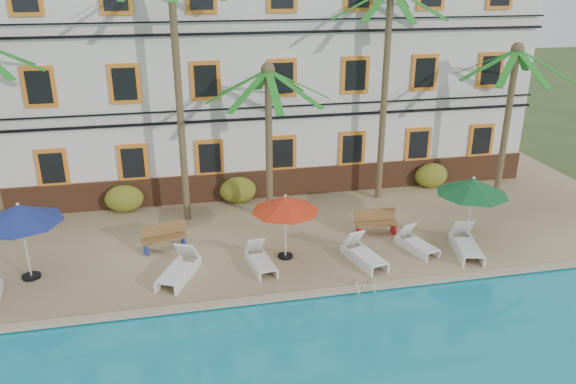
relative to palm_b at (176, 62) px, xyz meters
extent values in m
plane|color=#384C23|center=(2.57, -5.41, -6.21)|extent=(100.00, 100.00, 0.00)
cube|color=tan|center=(2.57, -0.41, -6.08)|extent=(30.00, 12.00, 0.25)
cube|color=tan|center=(2.57, -6.31, -5.93)|extent=(30.00, 0.35, 0.06)
cube|color=silver|center=(2.57, 4.59, -0.96)|extent=(25.00, 6.00, 10.00)
cube|color=brown|center=(2.57, 1.53, -5.36)|extent=(25.00, 0.12, 1.20)
cube|color=orange|center=(-4.93, 1.54, -4.06)|extent=(1.15, 0.10, 1.50)
cube|color=black|center=(-4.93, 1.49, -4.06)|extent=(0.85, 0.04, 1.20)
cube|color=orange|center=(-1.93, 1.54, -4.06)|extent=(1.15, 0.10, 1.50)
cube|color=black|center=(-1.93, 1.49, -4.06)|extent=(0.85, 0.04, 1.20)
cube|color=orange|center=(1.07, 1.54, -4.06)|extent=(1.15, 0.10, 1.50)
cube|color=black|center=(1.07, 1.49, -4.06)|extent=(0.85, 0.04, 1.20)
cube|color=orange|center=(4.07, 1.54, -4.06)|extent=(1.15, 0.10, 1.50)
cube|color=black|center=(4.07, 1.49, -4.06)|extent=(0.85, 0.04, 1.20)
cube|color=orange|center=(7.07, 1.54, -4.06)|extent=(1.15, 0.10, 1.50)
cube|color=black|center=(7.07, 1.49, -4.06)|extent=(0.85, 0.04, 1.20)
cube|color=orange|center=(10.07, 1.54, -4.06)|extent=(1.15, 0.10, 1.50)
cube|color=black|center=(10.07, 1.49, -4.06)|extent=(0.85, 0.04, 1.20)
cube|color=orange|center=(13.07, 1.54, -4.06)|extent=(1.15, 0.10, 1.50)
cube|color=black|center=(13.07, 1.49, -4.06)|extent=(0.85, 0.04, 1.20)
cube|color=orange|center=(-4.93, 1.54, -0.96)|extent=(1.15, 0.10, 1.50)
cube|color=black|center=(-4.93, 1.49, -0.96)|extent=(0.85, 0.04, 1.20)
cube|color=orange|center=(-1.93, 1.54, -0.96)|extent=(1.15, 0.10, 1.50)
cube|color=black|center=(-1.93, 1.49, -0.96)|extent=(0.85, 0.04, 1.20)
cube|color=orange|center=(1.07, 1.54, -0.96)|extent=(1.15, 0.10, 1.50)
cube|color=black|center=(1.07, 1.49, -0.96)|extent=(0.85, 0.04, 1.20)
cube|color=orange|center=(4.07, 1.54, -0.96)|extent=(1.15, 0.10, 1.50)
cube|color=black|center=(4.07, 1.49, -0.96)|extent=(0.85, 0.04, 1.20)
cube|color=orange|center=(7.07, 1.54, -0.96)|extent=(1.15, 0.10, 1.50)
cube|color=black|center=(7.07, 1.49, -0.96)|extent=(0.85, 0.04, 1.20)
cube|color=orange|center=(10.07, 1.54, -0.96)|extent=(1.15, 0.10, 1.50)
cube|color=black|center=(10.07, 1.49, -0.96)|extent=(0.85, 0.04, 1.20)
cube|color=orange|center=(13.07, 1.54, -0.96)|extent=(1.15, 0.10, 1.50)
cube|color=black|center=(13.07, 1.49, -0.96)|extent=(0.85, 0.04, 1.20)
cube|color=black|center=(2.57, 1.39, -2.51)|extent=(25.00, 0.08, 0.10)
cube|color=black|center=(2.57, 1.39, -2.06)|extent=(25.00, 0.08, 0.06)
cube|color=black|center=(2.57, 1.39, 0.79)|extent=(25.00, 0.08, 0.10)
cube|color=black|center=(2.57, 1.39, 1.24)|extent=(25.00, 0.08, 0.06)
cube|color=#1B711F|center=(-5.40, -0.24, 0.46)|extent=(2.25, 0.28, 1.15)
cube|color=#1B711F|center=(-5.73, 0.55, 0.46)|extent=(1.79, 1.79, 1.15)
cylinder|color=brown|center=(0.00, 0.00, -1.37)|extent=(0.26, 0.26, 9.18)
cylinder|color=brown|center=(3.11, -0.66, -3.10)|extent=(0.26, 0.26, 5.72)
sphere|color=brown|center=(3.11, -0.66, -0.24)|extent=(0.50, 0.50, 0.50)
cube|color=#1B711F|center=(3.11, 0.46, -0.80)|extent=(0.28, 2.25, 1.15)
cube|color=#1B711F|center=(2.32, 0.13, -0.80)|extent=(1.79, 1.79, 1.15)
cube|color=#1B711F|center=(2.00, -0.66, -0.80)|extent=(2.25, 0.28, 1.15)
cube|color=#1B711F|center=(2.32, -1.45, -0.80)|extent=(1.79, 1.79, 1.15)
cube|color=#1B711F|center=(3.11, -1.78, -0.80)|extent=(0.28, 2.25, 1.15)
cube|color=#1B711F|center=(3.90, -1.45, -0.80)|extent=(1.79, 1.79, 1.15)
cube|color=#1B711F|center=(4.23, -0.66, -0.80)|extent=(2.25, 0.28, 1.15)
cube|color=#1B711F|center=(3.90, 0.13, -0.80)|extent=(1.79, 1.79, 1.15)
cylinder|color=brown|center=(7.98, 0.55, -1.76)|extent=(0.26, 0.26, 8.38)
cube|color=#1B711F|center=(7.98, 1.67, 1.87)|extent=(0.28, 2.25, 1.15)
cube|color=#1B711F|center=(7.19, 1.34, 1.87)|extent=(1.79, 1.79, 1.15)
cube|color=#1B711F|center=(6.86, 0.55, 1.87)|extent=(2.25, 0.28, 1.15)
cube|color=#1B711F|center=(7.19, -0.24, 1.87)|extent=(1.79, 1.79, 1.15)
cube|color=#1B711F|center=(7.98, -0.57, 1.87)|extent=(0.28, 2.25, 1.15)
cube|color=#1B711F|center=(8.77, -0.24, 1.87)|extent=(1.79, 1.79, 1.15)
cube|color=#1B711F|center=(9.09, 0.55, 1.87)|extent=(2.25, 0.28, 1.15)
cube|color=#1B711F|center=(8.77, 1.34, 1.87)|extent=(1.79, 1.79, 1.15)
cylinder|color=brown|center=(12.71, -0.71, -2.87)|extent=(0.26, 0.26, 6.17)
sphere|color=brown|center=(12.71, -0.71, 0.22)|extent=(0.50, 0.50, 0.50)
cube|color=#1B711F|center=(12.71, 0.41, -0.34)|extent=(0.28, 2.25, 1.15)
cube|color=#1B711F|center=(11.92, 0.08, -0.34)|extent=(1.79, 1.79, 1.15)
cube|color=#1B711F|center=(11.59, -0.71, -0.34)|extent=(2.25, 0.28, 1.15)
cube|color=#1B711F|center=(11.92, -1.50, -0.34)|extent=(1.79, 1.79, 1.15)
cube|color=#1B711F|center=(12.71, -1.83, -0.34)|extent=(0.28, 2.25, 1.15)
cube|color=#1B711F|center=(13.50, -1.50, -0.34)|extent=(1.79, 1.79, 1.15)
cube|color=#1B711F|center=(13.83, -0.71, -0.34)|extent=(2.25, 0.28, 1.15)
cube|color=#1B711F|center=(13.50, 0.08, -0.34)|extent=(1.79, 1.79, 1.15)
ellipsoid|color=#255418|center=(-2.39, 1.19, -5.41)|extent=(1.50, 0.90, 1.10)
ellipsoid|color=#255418|center=(2.12, 1.19, -5.41)|extent=(1.50, 0.90, 1.10)
ellipsoid|color=#255418|center=(10.67, 1.19, -5.41)|extent=(1.50, 0.90, 1.10)
cylinder|color=black|center=(-4.97, -3.54, -5.92)|extent=(0.57, 0.57, 0.08)
cylinder|color=silver|center=(-4.97, -3.54, -4.74)|extent=(0.06, 0.06, 2.43)
cone|color=navy|center=(-4.97, -3.54, -3.78)|extent=(2.54, 2.54, 0.56)
sphere|color=silver|center=(-4.97, -3.54, -3.47)|extent=(0.10, 0.10, 0.10)
cylinder|color=black|center=(3.07, -3.85, -5.92)|extent=(0.50, 0.50, 0.07)
cylinder|color=silver|center=(3.07, -3.85, -4.88)|extent=(0.06, 0.06, 2.16)
cone|color=red|center=(3.07, -3.85, -4.02)|extent=(2.25, 2.25, 0.50)
sphere|color=silver|center=(3.07, -3.85, -3.75)|extent=(0.10, 0.10, 0.10)
cylinder|color=black|center=(9.52, -4.10, -5.92)|extent=(0.55, 0.55, 0.08)
cylinder|color=silver|center=(9.52, -4.10, -4.77)|extent=(0.06, 0.06, 2.37)
cone|color=#115426|center=(9.52, -4.10, -3.83)|extent=(2.47, 2.47, 0.54)
sphere|color=silver|center=(9.52, -4.10, -3.54)|extent=(0.10, 0.10, 0.10)
cube|color=silver|center=(-0.57, -4.78, -5.61)|extent=(1.18, 1.54, 0.06)
cube|color=silver|center=(-0.16, -3.90, -5.37)|extent=(0.80, 0.74, 0.70)
cube|color=silver|center=(-0.75, -4.40, -5.80)|extent=(0.91, 1.82, 0.32)
cube|color=silver|center=(-0.17, -4.67, -5.80)|extent=(0.91, 1.82, 0.32)
cube|color=silver|center=(2.19, -4.63, -5.66)|extent=(0.74, 1.30, 0.06)
cube|color=silver|center=(2.06, -3.79, -5.44)|extent=(0.63, 0.53, 0.61)
cube|color=silver|center=(1.87, -4.43, -5.82)|extent=(0.30, 1.74, 0.28)
cube|color=silver|center=(2.43, -4.35, -5.82)|extent=(0.30, 1.74, 0.28)
cube|color=silver|center=(5.58, -4.98, -5.63)|extent=(0.93, 1.45, 0.06)
cube|color=silver|center=(5.35, -4.09, -5.39)|extent=(0.72, 0.63, 0.67)
cube|color=silver|center=(5.22, -4.81, -5.80)|extent=(0.53, 1.86, 0.31)
cube|color=silver|center=(5.82, -4.66, -5.80)|extent=(0.53, 1.86, 0.31)
cube|color=silver|center=(7.64, -4.51, -5.66)|extent=(0.87, 1.30, 0.05)
cube|color=silver|center=(7.40, -3.72, -5.45)|extent=(0.65, 0.58, 0.59)
cube|color=silver|center=(7.31, -4.37, -5.82)|extent=(0.55, 1.64, 0.27)
cube|color=silver|center=(7.84, -4.21, -5.82)|extent=(0.55, 1.64, 0.27)
cube|color=silver|center=(9.06, -5.09, -5.61)|extent=(0.97, 1.54, 0.07)
cube|color=silver|center=(9.29, -4.13, -5.35)|extent=(0.76, 0.66, 0.71)
cube|color=silver|center=(8.80, -4.75, -5.79)|extent=(0.53, 1.99, 0.33)
cube|color=silver|center=(9.44, -4.90, -5.79)|extent=(0.53, 1.99, 0.33)
cube|color=olive|center=(-0.87, -2.49, -5.53)|extent=(1.56, 0.79, 0.06)
cube|color=olive|center=(-0.92, -2.28, -5.26)|extent=(1.47, 0.41, 0.45)
cube|color=#1B2A98|center=(-1.50, -2.64, -5.76)|extent=(0.18, 0.46, 0.40)
cube|color=#1B2A98|center=(-0.24, -2.34, -5.76)|extent=(0.18, 0.46, 0.40)
cube|color=olive|center=(6.64, -2.85, -5.53)|extent=(1.53, 0.54, 0.06)
cube|color=olive|center=(6.65, -2.63, -5.26)|extent=(1.50, 0.15, 0.45)
cube|color=red|center=(5.99, -2.81, -5.76)|extent=(0.11, 0.45, 0.40)
cube|color=red|center=(7.28, -2.89, -5.76)|extent=(0.11, 0.45, 0.40)
torus|color=silver|center=(4.69, -6.41, -5.96)|extent=(0.04, 0.74, 0.74)
torus|color=silver|center=(5.19, -6.41, -5.96)|extent=(0.04, 0.74, 0.74)
camera|label=1|loc=(-0.26, -20.18, 2.99)|focal=35.00mm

